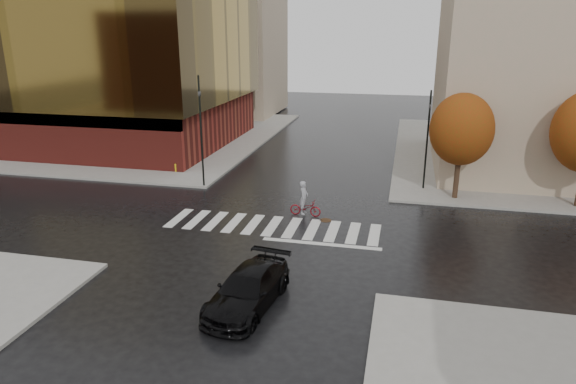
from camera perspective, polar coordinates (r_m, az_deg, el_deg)
name	(u,v)px	position (r m, az deg, el deg)	size (l,w,h in m)	color
ground	(270,229)	(27.55, -2.01, -4.17)	(120.00, 120.00, 0.00)	black
sidewalk_nw	(122,134)	(54.37, -17.98, 6.11)	(30.00, 30.00, 0.15)	gray
crosswalk	(272,226)	(28.00, -1.74, -3.79)	(12.00, 3.00, 0.01)	silver
office_glass	(85,51)	(51.43, -21.60, 14.38)	(27.00, 19.00, 16.00)	maroon
building_ne_tan	(559,44)	(42.92, 27.85, 14.31)	(16.00, 16.00, 18.00)	tan
building_nw_far	(220,29)	(65.69, -7.53, 17.55)	(14.00, 12.00, 20.00)	tan
tree_ne_a	(462,130)	(32.75, 18.73, 6.59)	(3.80, 3.80, 6.50)	#322416
sedan	(248,289)	(20.09, -4.47, -10.73)	(2.05, 5.04, 1.46)	black
cyclist	(305,204)	(29.29, 1.88, -1.34)	(1.85, 0.78, 2.05)	maroon
traffic_light_nw	(201,124)	(34.10, -9.67, 7.42)	(0.23, 0.21, 7.28)	black
traffic_light_ne	(428,135)	(34.32, 15.25, 6.14)	(0.17, 0.19, 6.43)	black
fire_hydrant	(176,167)	(38.74, -12.34, 2.76)	(0.23, 0.23, 0.66)	gold
manhole	(326,220)	(28.86, 4.19, -3.15)	(0.66, 0.66, 0.01)	#452C18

